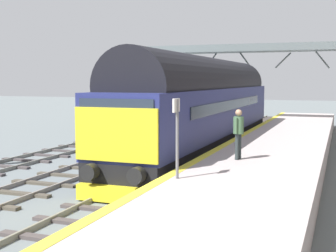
{
  "coord_description": "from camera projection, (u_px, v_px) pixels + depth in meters",
  "views": [
    {
      "loc": [
        6.1,
        -16.24,
        3.6
      ],
      "look_at": [
        0.2,
        -0.39,
        1.93
      ],
      "focal_mm": 49.92,
      "sensor_mm": 36.0,
      "label": 1
    }
  ],
  "objects": [
    {
      "name": "track_adjacent_west",
      "position": [
        87.0,
        168.0,
        18.81
      ],
      "size": [
        2.5,
        60.0,
        0.15
      ],
      "color": "gray",
      "rests_on": "ground"
    },
    {
      "name": "waiting_passenger",
      "position": [
        238.0,
        129.0,
        15.26
      ],
      "size": [
        0.4,
        0.5,
        1.64
      ],
      "rotation": [
        0.0,
        0.0,
        1.38
      ],
      "color": "#2C3536",
      "rests_on": "station_platform"
    },
    {
      "name": "station_platform",
      "position": [
        263.0,
        169.0,
        16.32
      ],
      "size": [
        4.0,
        44.0,
        1.01
      ],
      "color": "#B8ABA9",
      "rests_on": "ground"
    },
    {
      "name": "platform_number_sign",
      "position": [
        177.0,
        126.0,
        12.24
      ],
      "size": [
        0.1,
        0.44,
        2.11
      ],
      "color": "slate",
      "rests_on": "station_platform"
    },
    {
      "name": "diesel_locomotive",
      "position": [
        205.0,
        104.0,
        22.2
      ],
      "size": [
        2.74,
        19.17,
        4.68
      ],
      "color": "black",
      "rests_on": "ground"
    },
    {
      "name": "overhead_footbridge",
      "position": [
        228.0,
        52.0,
        32.49
      ],
      "size": [
        16.25,
        2.0,
        6.02
      ],
      "color": "slate",
      "rests_on": "ground"
    },
    {
      "name": "track_main",
      "position": [
        167.0,
        174.0,
        17.61
      ],
      "size": [
        2.5,
        60.0,
        0.15
      ],
      "color": "gray",
      "rests_on": "ground"
    },
    {
      "name": "ground_plane",
      "position": [
        167.0,
        176.0,
        17.62
      ],
      "size": [
        140.0,
        140.0,
        0.0
      ],
      "primitive_type": "plane",
      "color": "slate",
      "rests_on": "ground"
    },
    {
      "name": "track_adjacent_far_west",
      "position": [
        15.0,
        163.0,
        20.03
      ],
      "size": [
        2.5,
        60.0,
        0.15
      ],
      "color": "slate",
      "rests_on": "ground"
    }
  ]
}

